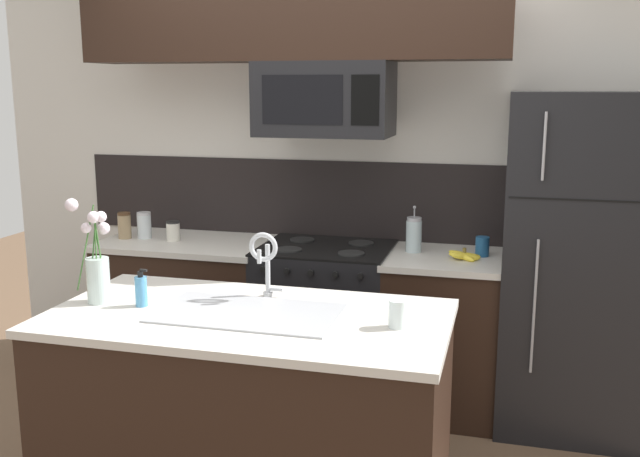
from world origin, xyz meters
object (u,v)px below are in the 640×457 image
at_px(french_press, 414,235).
at_px(banana_bunch, 464,256).
at_px(flower_vase, 97,270).
at_px(stove_range, 326,322).
at_px(coffee_tin, 482,246).
at_px(storage_jar_short, 173,231).
at_px(storage_jar_tall, 124,225).
at_px(refrigerator, 583,264).
at_px(storage_jar_medium, 144,225).
at_px(microwave, 325,99).
at_px(sink_faucet, 265,256).
at_px(dish_soap_bottle, 141,291).
at_px(spare_glass, 397,314).

bearing_deg(french_press, banana_bunch, -22.48).
relative_size(banana_bunch, flower_vase, 0.40).
height_order(stove_range, coffee_tin, coffee_tin).
bearing_deg(storage_jar_short, storage_jar_tall, -176.50).
bearing_deg(refrigerator, coffee_tin, 176.76).
bearing_deg(storage_jar_short, refrigerator, 0.93).
bearing_deg(french_press, storage_jar_medium, -177.88).
bearing_deg(flower_vase, refrigerator, 31.37).
bearing_deg(microwave, flower_vase, -119.20).
xyz_separation_m(storage_jar_tall, french_press, (1.79, 0.10, 0.02)).
bearing_deg(storage_jar_tall, refrigerator, 1.24).
bearing_deg(flower_vase, french_press, 47.91).
xyz_separation_m(stove_range, french_press, (0.50, 0.06, 0.55)).
xyz_separation_m(french_press, coffee_tin, (0.38, -0.01, -0.04)).
bearing_deg(stove_range, coffee_tin, 3.23).
bearing_deg(flower_vase, sink_faucet, 19.16).
bearing_deg(microwave, storage_jar_short, 179.86).
height_order(dish_soap_bottle, flower_vase, flower_vase).
height_order(stove_range, banana_bunch, banana_bunch).
relative_size(microwave, storage_jar_medium, 4.56).
height_order(french_press, spare_glass, french_press).
xyz_separation_m(storage_jar_tall, spare_glass, (1.90, -1.22, -0.03)).
relative_size(refrigerator, sink_faucet, 5.93).
xyz_separation_m(refrigerator, storage_jar_medium, (-2.58, -0.02, 0.08)).
bearing_deg(refrigerator, storage_jar_short, -179.07).
xyz_separation_m(storage_jar_medium, flower_vase, (0.47, -1.27, 0.07)).
bearing_deg(dish_soap_bottle, stove_range, 68.84).
distance_m(stove_range, storage_jar_tall, 1.39).
height_order(stove_range, sink_faucet, sink_faucet).
relative_size(storage_jar_medium, dish_soap_bottle, 0.99).
relative_size(storage_jar_short, sink_faucet, 0.39).
bearing_deg(stove_range, microwave, -89.84).
bearing_deg(sink_faucet, banana_bunch, 50.21).
bearing_deg(stove_range, flower_vase, -118.79).
bearing_deg(microwave, storage_jar_tall, -179.23).
bearing_deg(refrigerator, storage_jar_medium, -179.52).
xyz_separation_m(banana_bunch, coffee_tin, (0.09, 0.11, 0.03)).
bearing_deg(storage_jar_tall, stove_range, 1.71).
height_order(storage_jar_tall, banana_bunch, storage_jar_tall).
height_order(microwave, storage_jar_medium, microwave).
xyz_separation_m(storage_jar_medium, french_press, (1.67, 0.06, 0.02)).
height_order(french_press, sink_faucet, sink_faucet).
bearing_deg(storage_jar_tall, sink_faucet, -38.01).
distance_m(coffee_tin, flower_vase, 2.07).
height_order(refrigerator, french_press, refrigerator).
height_order(microwave, flower_vase, microwave).
height_order(storage_jar_medium, storage_jar_short, storage_jar_medium).
xyz_separation_m(coffee_tin, sink_faucet, (-0.90, -1.08, 0.14)).
xyz_separation_m(storage_jar_tall, flower_vase, (0.58, -1.23, 0.07)).
relative_size(stove_range, sink_faucet, 3.04).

